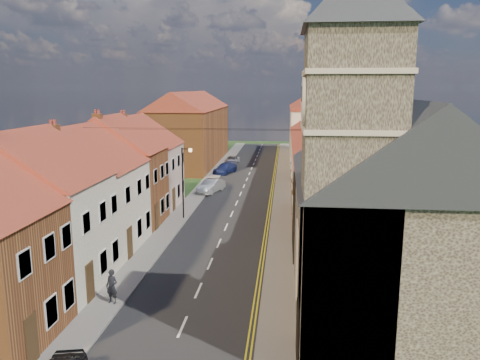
{
  "coord_description": "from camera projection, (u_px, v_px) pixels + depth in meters",
  "views": [
    {
      "loc": [
        4.65,
        -17.71,
        10.96
      ],
      "look_at": [
        0.93,
        19.94,
        3.5
      ],
      "focal_mm": 35.0,
      "sensor_mm": 36.0,
      "label": 1
    }
  ],
  "objects": [
    {
      "name": "ground",
      "position": [
        172.0,
        350.0,
        19.86
      ],
      "size": [
        160.0,
        160.0,
        0.0
      ],
      "primitive_type": "plane",
      "color": "#21401B",
      "rests_on": "ground"
    },
    {
      "name": "road",
      "position": [
        241.0,
        194.0,
        49.15
      ],
      "size": [
        7.0,
        90.0,
        0.02
      ],
      "primitive_type": "cube",
      "color": "black",
      "rests_on": "ground"
    },
    {
      "name": "pavement_left",
      "position": [
        199.0,
        193.0,
        49.57
      ],
      "size": [
        1.8,
        90.0,
        0.12
      ],
      "primitive_type": "cube",
      "color": "slate",
      "rests_on": "ground"
    },
    {
      "name": "pavement_right",
      "position": [
        283.0,
        194.0,
        48.72
      ],
      "size": [
        1.8,
        90.0,
        0.12
      ],
      "primitive_type": "cube",
      "color": "slate",
      "rests_on": "ground"
    },
    {
      "name": "church",
      "position": [
        390.0,
        203.0,
        21.07
      ],
      "size": [
        11.25,
        14.25,
        15.2
      ],
      "color": "#2A211D",
      "rests_on": "ground"
    },
    {
      "name": "cottage_r_tudor",
      "position": [
        356.0,
        189.0,
        30.5
      ],
      "size": [
        8.3,
        5.2,
        9.0
      ],
      "color": "beige",
      "rests_on": "ground"
    },
    {
      "name": "cottage_r_white_near",
      "position": [
        346.0,
        174.0,
        35.77
      ],
      "size": [
        8.3,
        6.0,
        9.0
      ],
      "color": "#94552B",
      "rests_on": "ground"
    },
    {
      "name": "cottage_r_cream_mid",
      "position": [
        339.0,
        163.0,
        41.04
      ],
      "size": [
        8.3,
        5.2,
        9.0
      ],
      "color": "#94552B",
      "rests_on": "ground"
    },
    {
      "name": "cottage_r_pink",
      "position": [
        333.0,
        155.0,
        46.32
      ],
      "size": [
        8.3,
        6.0,
        9.0
      ],
      "color": "silver",
      "rests_on": "ground"
    },
    {
      "name": "cottage_r_white_far",
      "position": [
        328.0,
        148.0,
        51.59
      ],
      "size": [
        8.3,
        5.2,
        9.0
      ],
      "color": "silver",
      "rests_on": "ground"
    },
    {
      "name": "cottage_r_cream_far",
      "position": [
        324.0,
        142.0,
        56.86
      ],
      "size": [
        8.3,
        6.0,
        9.0
      ],
      "color": "#B49F8E",
      "rests_on": "ground"
    },
    {
      "name": "cottage_l_cream",
      "position": [
        26.0,
        209.0,
        25.3
      ],
      "size": [
        8.3,
        6.3,
        9.1
      ],
      "color": "beige",
      "rests_on": "ground"
    },
    {
      "name": "cottage_l_white",
      "position": [
        78.0,
        187.0,
        31.58
      ],
      "size": [
        8.3,
        6.9,
        8.8
      ],
      "color": "beige",
      "rests_on": "ground"
    },
    {
      "name": "cottage_l_brick_mid",
      "position": [
        111.0,
        170.0,
        37.5
      ],
      "size": [
        8.3,
        5.7,
        9.1
      ],
      "color": "#94552B",
      "rests_on": "ground"
    },
    {
      "name": "cottage_l_pink",
      "position": [
        134.0,
        161.0,
        43.2
      ],
      "size": [
        8.3,
        6.3,
        8.8
      ],
      "color": "#B49F8E",
      "rests_on": "ground"
    },
    {
      "name": "block_right_far",
      "position": [
        317.0,
        126.0,
        71.64
      ],
      "size": [
        8.3,
        24.2,
        10.5
      ],
      "color": "beige",
      "rests_on": "ground"
    },
    {
      "name": "block_left_far",
      "position": [
        191.0,
        127.0,
        68.55
      ],
      "size": [
        8.3,
        24.2,
        10.5
      ],
      "color": "#94552B",
      "rests_on": "ground"
    },
    {
      "name": "lamppost",
      "position": [
        184.0,
        178.0,
        39.07
      ],
      "size": [
        0.88,
        0.15,
        6.0
      ],
      "color": "black",
      "rests_on": "pavement_left"
    },
    {
      "name": "car_mid",
      "position": [
        211.0,
        186.0,
        49.72
      ],
      "size": [
        2.7,
        4.54,
        1.41
      ],
      "primitive_type": "imported",
      "rotation": [
        0.0,
        0.0,
        -0.3
      ],
      "color": "#95979C",
      "rests_on": "ground"
    },
    {
      "name": "car_far",
      "position": [
        225.0,
        168.0,
        61.0
      ],
      "size": [
        3.2,
        4.89,
        1.32
      ],
      "primitive_type": "imported",
      "rotation": [
        0.0,
        0.0,
        -0.33
      ],
      "color": "navy",
      "rests_on": "ground"
    },
    {
      "name": "car_distant",
      "position": [
        232.0,
        160.0,
        68.88
      ],
      "size": [
        1.91,
        4.02,
        1.11
      ],
      "primitive_type": "imported",
      "rotation": [
        0.0,
        0.0,
        -0.02
      ],
      "color": "#B0B1B8",
      "rests_on": "ground"
    },
    {
      "name": "pedestrian_left",
      "position": [
        112.0,
        287.0,
        23.83
      ],
      "size": [
        0.74,
        0.59,
        1.78
      ],
      "primitive_type": "imported",
      "rotation": [
        0.0,
        0.0,
        -0.27
      ],
      "color": "black",
      "rests_on": "pavement_left"
    }
  ]
}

